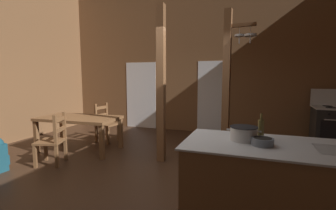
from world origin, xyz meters
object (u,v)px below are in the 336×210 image
at_px(mixing_bowl_on_counter, 263,142).
at_px(stockpot_on_counter, 244,133).
at_px(ladderback_chair_by_post, 106,123).
at_px(dining_table, 79,121).
at_px(ladderback_chair_near_window, 53,140).
at_px(bottle_tall_on_counter, 261,128).
at_px(kitchen_island, 288,189).

bearing_deg(mixing_bowl_on_counter, stockpot_on_counter, 143.46).
bearing_deg(stockpot_on_counter, ladderback_chair_by_post, 144.98).
relative_size(dining_table, ladderback_chair_near_window, 1.83).
bearing_deg(mixing_bowl_on_counter, dining_table, 155.61).
height_order(ladderback_chair_by_post, bottle_tall_on_counter, bottle_tall_on_counter).
bearing_deg(ladderback_chair_near_window, ladderback_chair_by_post, 89.98).
xyz_separation_m(ladderback_chair_by_post, bottle_tall_on_counter, (3.52, -2.18, 0.58)).
bearing_deg(ladderback_chair_by_post, bottle_tall_on_counter, -31.80).
distance_m(dining_table, mixing_bowl_on_counter, 4.01).
bearing_deg(bottle_tall_on_counter, dining_table, 159.56).
distance_m(ladderback_chair_by_post, bottle_tall_on_counter, 4.18).
relative_size(kitchen_island, dining_table, 1.25).
bearing_deg(mixing_bowl_on_counter, ladderback_chair_by_post, 144.90).
relative_size(dining_table, ladderback_chair_by_post, 1.83).
bearing_deg(mixing_bowl_on_counter, kitchen_island, 13.36).
height_order(dining_table, stockpot_on_counter, stockpot_on_counter).
bearing_deg(dining_table, ladderback_chair_by_post, 82.06).
bearing_deg(ladderback_chair_by_post, ladderback_chair_near_window, -90.02).
xyz_separation_m(kitchen_island, dining_table, (-3.91, 1.59, 0.19)).
bearing_deg(kitchen_island, ladderback_chair_by_post, 147.57).
height_order(kitchen_island, dining_table, kitchen_island).
distance_m(mixing_bowl_on_counter, bottle_tall_on_counter, 0.31).
xyz_separation_m(kitchen_island, ladderback_chair_near_window, (-3.80, 0.73, -0.00)).
bearing_deg(mixing_bowl_on_counter, bottle_tall_on_counter, 91.42).
bearing_deg(dining_table, mixing_bowl_on_counter, -24.39).
relative_size(ladderback_chair_near_window, mixing_bowl_on_counter, 4.36).
height_order(ladderback_chair_near_window, ladderback_chair_by_post, same).
distance_m(dining_table, ladderback_chair_near_window, 0.89).
xyz_separation_m(dining_table, mixing_bowl_on_counter, (3.64, -1.65, 0.30)).
distance_m(dining_table, ladderback_chair_by_post, 0.86).
xyz_separation_m(kitchen_island, ladderback_chair_by_post, (-3.80, 2.41, -0.00)).
distance_m(ladderback_chair_near_window, bottle_tall_on_counter, 3.60).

